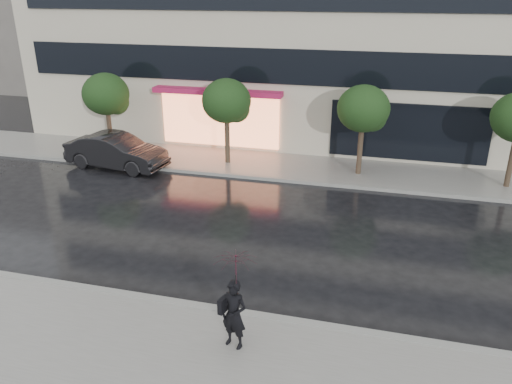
% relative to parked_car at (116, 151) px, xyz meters
% --- Properties ---
extents(ground, '(120.00, 120.00, 0.00)m').
position_rel_parked_car_xyz_m(ground, '(7.76, -8.30, -0.78)').
color(ground, black).
rests_on(ground, ground).
extents(sidewalk_near, '(60.00, 4.50, 0.12)m').
position_rel_parked_car_xyz_m(sidewalk_near, '(7.76, -11.55, -0.72)').
color(sidewalk_near, slate).
rests_on(sidewalk_near, ground).
extents(sidewalk_far, '(60.00, 3.50, 0.12)m').
position_rel_parked_car_xyz_m(sidewalk_far, '(7.76, 1.95, -0.72)').
color(sidewalk_far, slate).
rests_on(sidewalk_far, ground).
extents(curb_near, '(60.00, 0.25, 0.14)m').
position_rel_parked_car_xyz_m(curb_near, '(7.76, -9.30, -0.71)').
color(curb_near, gray).
rests_on(curb_near, ground).
extents(curb_far, '(60.00, 0.25, 0.14)m').
position_rel_parked_car_xyz_m(curb_far, '(7.76, 0.20, -0.71)').
color(curb_far, gray).
rests_on(curb_far, ground).
extents(tree_far_west, '(2.20, 2.20, 3.99)m').
position_rel_parked_car_xyz_m(tree_far_west, '(-1.18, 1.73, 2.14)').
color(tree_far_west, '#33261C').
rests_on(tree_far_west, ground).
extents(tree_mid_west, '(2.20, 2.20, 3.99)m').
position_rel_parked_car_xyz_m(tree_mid_west, '(4.82, 1.73, 2.14)').
color(tree_mid_west, '#33261C').
rests_on(tree_mid_west, ground).
extents(tree_mid_east, '(2.20, 2.20, 3.99)m').
position_rel_parked_car_xyz_m(tree_mid_east, '(10.82, 1.73, 2.14)').
color(tree_mid_east, '#33261C').
rests_on(tree_mid_east, ground).
extents(parked_car, '(4.89, 2.21, 1.56)m').
position_rel_parked_car_xyz_m(parked_car, '(0.00, 0.00, 0.00)').
color(parked_car, black).
rests_on(parked_car, ground).
extents(pedestrian_with_umbrella, '(1.17, 1.18, 2.39)m').
position_rel_parked_car_xyz_m(pedestrian_with_umbrella, '(8.85, -10.54, 0.91)').
color(pedestrian_with_umbrella, black).
rests_on(pedestrian_with_umbrella, sidewalk_near).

